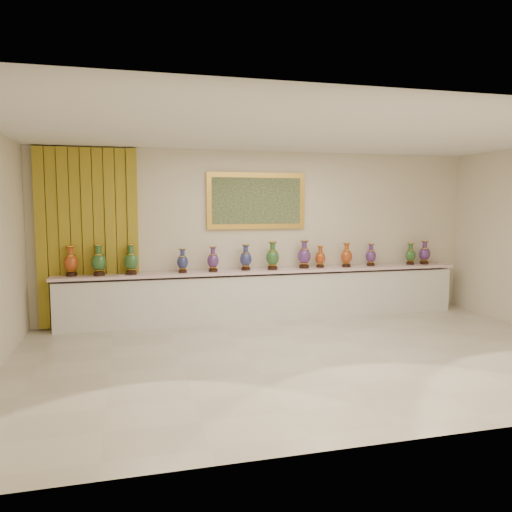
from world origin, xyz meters
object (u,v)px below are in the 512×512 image
at_px(vase_1, 99,262).
at_px(vase_2, 131,261).
at_px(counter, 267,295).
at_px(vase_0, 71,262).

xyz_separation_m(vase_1, vase_2, (0.51, 0.01, -0.00)).
relative_size(counter, vase_0, 14.77).
height_order(counter, vase_0, vase_0).
xyz_separation_m(vase_0, vase_1, (0.43, -0.06, 0.01)).
bearing_deg(vase_2, counter, 0.75).
bearing_deg(counter, vase_2, -179.25).
bearing_deg(vase_2, vase_0, 177.01).
height_order(vase_0, vase_2, vase_2).
distance_m(vase_1, vase_2, 0.51).
relative_size(vase_1, vase_2, 1.01).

